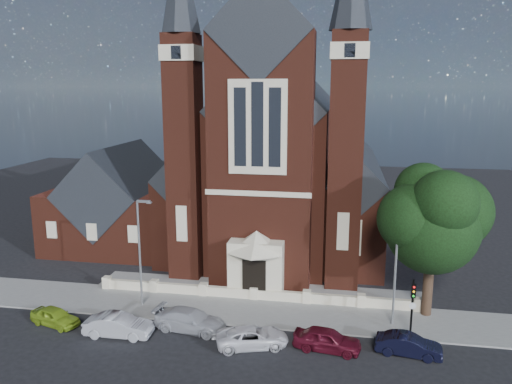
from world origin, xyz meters
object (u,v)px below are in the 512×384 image
parish_hall (120,206)px  car_silver_a (118,326)px  street_tree (435,222)px  street_lamp_left (141,247)px  car_silver_b (190,320)px  church (282,162)px  car_navy (409,345)px  car_white_suv (252,337)px  street_lamp_right (397,262)px  traffic_signal (413,301)px  car_dark_red (327,339)px  car_lime_van (55,317)px

parish_hall → car_silver_a: parish_hall is taller
street_tree → street_lamp_left: size_ratio=1.32×
street_tree → street_lamp_left: (-20.51, -1.71, -2.36)m
car_silver_b → street_tree: bearing=-65.0°
church → car_navy: size_ratio=8.90×
parish_hall → car_navy: 32.16m
church → car_white_suv: 24.52m
street_tree → street_lamp_right: size_ratio=1.32×
car_silver_a → street_lamp_right: bearing=-77.6°
car_silver_a → car_navy: car_silver_a is taller
traffic_signal → car_dark_red: size_ratio=0.96×
parish_hall → car_silver_b: 21.44m
street_lamp_right → car_lime_van: 23.41m
car_silver_b → street_lamp_right: bearing=-68.8°
street_lamp_right → car_lime_van: street_lamp_right is taller
parish_hall → church: bearing=17.2°
church → traffic_signal: (11.00, -20.52, -5.60)m
church → street_lamp_right: (10.09, -18.94, -3.59)m
street_lamp_left → car_silver_b: bearing=-33.3°
church → car_dark_red: (5.73, -22.95, -7.48)m
car_silver_a → car_silver_b: car_silver_a is taller
street_lamp_left → car_lime_van: (-4.74, -3.88, -3.98)m
parish_hall → car_lime_van: (3.35, -17.88, -3.39)m
church → car_white_suv: church is taller
parish_hall → street_lamp_left: bearing=-60.0°
street_lamp_left → car_silver_a: size_ratio=1.83×
car_lime_van → car_dark_red: bearing=-74.1°
traffic_signal → car_silver_b: bearing=-174.4°
car_lime_van → car_white_suv: size_ratio=0.80×
car_silver_a → street_lamp_left: bearing=0.4°
car_silver_b → car_dark_red: car_silver_b is taller
traffic_signal → street_lamp_left: bearing=175.2°
traffic_signal → car_silver_a: traffic_signal is taller
church → car_lime_van: church is taller
traffic_signal → car_lime_van: traffic_signal is taller
street_lamp_right → car_dark_red: 7.08m
church → car_white_suv: (1.11, -23.30, -7.56)m
car_silver_a → car_navy: size_ratio=1.13×
street_lamp_left → car_white_suv: bearing=-25.8°
street_tree → car_lime_van: 26.62m
car_lime_van → car_silver_b: car_silver_b is taller
street_tree → car_silver_b: size_ratio=2.17×
car_silver_b → car_navy: bearing=-84.4°
street_lamp_right → car_lime_van: bearing=-170.3°
street_lamp_left → car_lime_van: bearing=-140.7°
car_silver_a → car_silver_b: 4.64m
car_lime_van → traffic_signal: bearing=-68.1°
parish_hall → traffic_signal: 31.20m
car_dark_red → street_lamp_left: bearing=81.5°
church → car_dark_red: 24.81m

